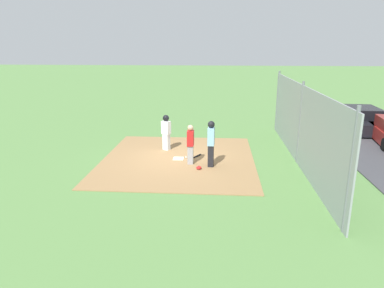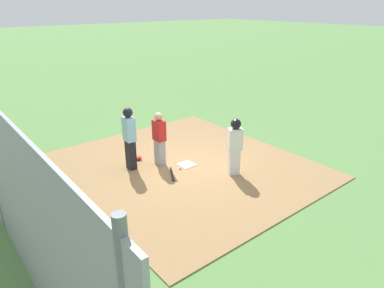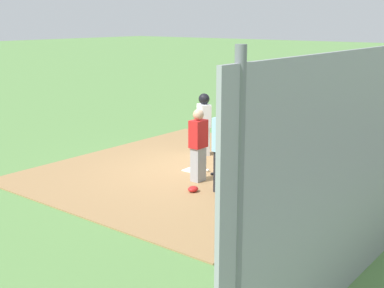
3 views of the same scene
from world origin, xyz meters
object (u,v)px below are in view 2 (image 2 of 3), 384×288
(home_plate, at_px, (187,165))
(catcher, at_px, (159,138))
(catcher_mask, at_px, (138,158))
(runner, at_px, (235,143))
(baseball, at_px, (180,168))
(baseball_bat, at_px, (172,174))
(umpire, at_px, (130,137))

(home_plate, bearing_deg, catcher, -135.47)
(catcher, bearing_deg, catcher_mask, 120.49)
(runner, relative_size, catcher_mask, 6.84)
(catcher, xyz_separation_m, baseball, (0.68, 0.25, -0.80))
(catcher, bearing_deg, baseball_bat, -100.37)
(baseball_bat, height_order, baseball, baseball)
(baseball, bearing_deg, catcher, -160.08)
(catcher_mask, bearing_deg, baseball, 25.01)
(umpire, distance_m, baseball_bat, 1.61)
(baseball_bat, bearing_deg, umpire, -119.42)
(baseball, bearing_deg, catcher_mask, -154.99)
(runner, xyz_separation_m, baseball_bat, (-1.02, -1.43, -0.91))
(runner, bearing_deg, umpire, 73.92)
(catcher, relative_size, baseball, 21.86)
(baseball_bat, relative_size, catcher_mask, 3.20)
(runner, distance_m, catcher_mask, 3.14)
(baseball, bearing_deg, umpire, -131.30)
(baseball_bat, distance_m, catcher_mask, 1.52)
(home_plate, height_order, catcher_mask, catcher_mask)
(catcher_mask, bearing_deg, baseball_bat, 8.16)
(home_plate, xyz_separation_m, catcher_mask, (-1.24, -0.95, 0.05))
(runner, bearing_deg, catcher_mask, 62.42)
(umpire, relative_size, baseball_bat, 2.41)
(baseball_bat, bearing_deg, catcher, -161.53)
(catcher, xyz_separation_m, runner, (1.86, 1.26, 0.10))
(catcher, xyz_separation_m, baseball_bat, (0.84, -0.16, -0.81))
(catcher, relative_size, catcher_mask, 6.74)
(home_plate, xyz_separation_m, baseball_bat, (0.27, -0.73, 0.02))
(home_plate, relative_size, runner, 0.27)
(umpire, xyz_separation_m, baseball_bat, (1.11, 0.67, -0.96))
(baseball_bat, bearing_deg, baseball, 140.91)
(catcher_mask, xyz_separation_m, baseball, (1.34, 0.63, -0.02))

